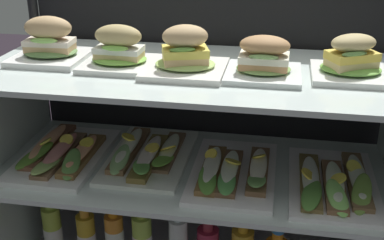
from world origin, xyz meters
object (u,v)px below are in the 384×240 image
juice_bottle_near_post (115,238)px  juice_bottle_front_second (87,237)px  plated_roll_sandwich_far_right (351,62)px  plated_roll_sandwich_left_of_center (185,56)px  open_sandwich_tray_near_right_corner (147,155)px  plated_roll_sandwich_near_left_corner (264,61)px  open_sandwich_tray_mid_right (334,183)px  juice_bottle_front_right_end (53,230)px  plated_roll_sandwich_mid_left (50,45)px  plated_roll_sandwich_mid_right (119,52)px  open_sandwich_tray_center (62,154)px  open_sandwich_tray_mid_left (233,171)px

juice_bottle_near_post → juice_bottle_front_second: bearing=175.6°
plated_roll_sandwich_far_right → juice_bottle_front_second: 0.97m
plated_roll_sandwich_left_of_center → open_sandwich_tray_near_right_corner: size_ratio=0.54×
plated_roll_sandwich_near_left_corner → open_sandwich_tray_mid_right: 0.38m
juice_bottle_front_right_end → juice_bottle_near_post: juice_bottle_near_post is taller
plated_roll_sandwich_mid_left → juice_bottle_front_right_end: bearing=-173.3°
plated_roll_sandwich_mid_right → plated_roll_sandwich_near_left_corner: 0.38m
plated_roll_sandwich_far_right → juice_bottle_near_post: size_ratio=0.79×
plated_roll_sandwich_mid_right → open_sandwich_tray_mid_right: 0.67m
juice_bottle_front_right_end → juice_bottle_front_second: size_ratio=1.06×
plated_roll_sandwich_far_right → plated_roll_sandwich_mid_left: bearing=179.3°
plated_roll_sandwich_near_left_corner → juice_bottle_near_post: size_ratio=0.79×
open_sandwich_tray_mid_right → juice_bottle_front_right_end: size_ratio=1.71×
open_sandwich_tray_center → open_sandwich_tray_mid_left: bearing=-1.8°
juice_bottle_front_second → plated_roll_sandwich_near_left_corner: bearing=-2.7°
open_sandwich_tray_mid_left → plated_roll_sandwich_mid_left: bearing=174.9°
plated_roll_sandwich_left_of_center → open_sandwich_tray_center: bearing=178.4°
plated_roll_sandwich_near_left_corner → juice_bottle_near_post: 0.75m
plated_roll_sandwich_far_right → open_sandwich_tray_mid_right: 0.32m
plated_roll_sandwich_near_left_corner → plated_roll_sandwich_mid_left: bearing=176.3°
open_sandwich_tray_center → juice_bottle_near_post: (0.14, 0.01, -0.29)m
open_sandwich_tray_center → open_sandwich_tray_near_right_corner: open_sandwich_tray_center is taller
plated_roll_sandwich_mid_right → juice_bottle_near_post: (-0.05, 0.00, -0.61)m
open_sandwich_tray_mid_right → juice_bottle_front_second: bearing=176.3°
plated_roll_sandwich_mid_right → juice_bottle_near_post: plated_roll_sandwich_mid_right is taller
plated_roll_sandwich_mid_left → plated_roll_sandwich_near_left_corner: size_ratio=1.04×
juice_bottle_near_post → plated_roll_sandwich_far_right: bearing=1.0°
plated_roll_sandwich_far_right → plated_roll_sandwich_near_left_corner: bearing=-172.4°
plated_roll_sandwich_mid_left → open_sandwich_tray_center: (0.02, -0.03, -0.32)m
plated_roll_sandwich_mid_right → open_sandwich_tray_center: bearing=-178.1°
plated_roll_sandwich_left_of_center → juice_bottle_front_right_end: size_ratio=0.93×
plated_roll_sandwich_mid_left → plated_roll_sandwich_far_right: (0.81, -0.01, -0.01)m
open_sandwich_tray_center → open_sandwich_tray_mid_right: open_sandwich_tray_center is taller
plated_roll_sandwich_far_right → juice_bottle_front_right_end: (-0.86, 0.00, -0.61)m
open_sandwich_tray_near_right_corner → juice_bottle_front_second: open_sandwich_tray_near_right_corner is taller
plated_roll_sandwich_far_right → open_sandwich_tray_mid_left: (-0.28, -0.04, -0.32)m
plated_roll_sandwich_mid_left → plated_roll_sandwich_far_right: plated_roll_sandwich_mid_left is taller
juice_bottle_front_second → plated_roll_sandwich_mid_right: bearing=-4.3°
plated_roll_sandwich_far_right → open_sandwich_tray_mid_left: 0.43m
plated_roll_sandwich_mid_left → plated_roll_sandwich_left_of_center: bearing=-6.0°
open_sandwich_tray_near_right_corner → juice_bottle_front_second: 0.36m
plated_roll_sandwich_far_right → open_sandwich_tray_mid_right: (-0.01, -0.05, -0.32)m
open_sandwich_tray_mid_left → juice_bottle_front_right_end: open_sandwich_tray_mid_left is taller
plated_roll_sandwich_mid_right → juice_bottle_near_post: size_ratio=0.79×
open_sandwich_tray_center → juice_bottle_near_post: size_ratio=1.60×
open_sandwich_tray_mid_left → juice_bottle_front_right_end: 0.65m
plated_roll_sandwich_far_right → open_sandwich_tray_near_right_corner: size_ratio=0.50×
open_sandwich_tray_mid_right → juice_bottle_front_right_end: bearing=176.4°
plated_roll_sandwich_far_right → open_sandwich_tray_near_right_corner: 0.63m
juice_bottle_front_right_end → juice_bottle_front_second: bearing=-3.0°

